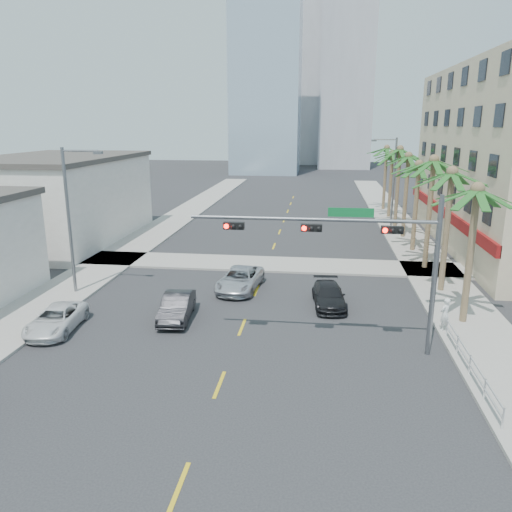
{
  "coord_description": "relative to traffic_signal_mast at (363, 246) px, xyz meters",
  "views": [
    {
      "loc": [
        3.82,
        -14.0,
        10.33
      ],
      "look_at": [
        0.55,
        11.46,
        3.5
      ],
      "focal_mm": 35.0,
      "sensor_mm": 36.0,
      "label": 1
    }
  ],
  "objects": [
    {
      "name": "car_lane_left",
      "position": [
        -9.48,
        2.77,
        -4.37
      ],
      "size": [
        1.85,
        4.34,
        1.39
      ],
      "primitive_type": "imported",
      "rotation": [
        0.0,
        0.0,
        0.09
      ],
      "color": "black",
      "rests_on": "ground"
    },
    {
      "name": "palm_tree_5",
      "position": [
        5.82,
        30.05,
        2.72
      ],
      "size": [
        4.8,
        4.8,
        8.52
      ],
      "color": "brown",
      "rests_on": "ground"
    },
    {
      "name": "sidewalk_right",
      "position": [
        6.22,
        12.05,
        -4.99
      ],
      "size": [
        4.0,
        120.0,
        0.15
      ],
      "primitive_type": "cube",
      "color": "gray",
      "rests_on": "ground"
    },
    {
      "name": "palm_tree_1",
      "position": [
        5.82,
        9.25,
        2.37
      ],
      "size": [
        4.8,
        4.8,
        8.16
      ],
      "color": "brown",
      "rests_on": "ground"
    },
    {
      "name": "car_lane_right",
      "position": [
        -1.25,
        5.83,
        -4.43
      ],
      "size": [
        2.18,
        4.48,
        1.26
      ],
      "primitive_type": "imported",
      "rotation": [
        0.0,
        0.0,
        0.1
      ],
      "color": "black",
      "rests_on": "ground"
    },
    {
      "name": "tower_far_right",
      "position": [
        3.22,
        102.05,
        24.94
      ],
      "size": [
        12.0,
        12.0,
        60.0
      ],
      "primitive_type": "cube",
      "color": "#ADADB2",
      "rests_on": "ground"
    },
    {
      "name": "tower_far_left",
      "position": [
        -13.78,
        87.05,
        18.94
      ],
      "size": [
        14.0,
        14.0,
        48.0
      ],
      "primitive_type": "cube",
      "color": "#99B2C6",
      "rests_on": "ground"
    },
    {
      "name": "palm_tree_7",
      "position": [
        5.82,
        40.45,
        2.37
      ],
      "size": [
        4.8,
        4.8,
        8.16
      ],
      "color": "brown",
      "rests_on": "ground"
    },
    {
      "name": "car_parked_far",
      "position": [
        -15.18,
        0.41,
        -4.45
      ],
      "size": [
        2.4,
        4.57,
        1.23
      ],
      "primitive_type": "imported",
      "rotation": [
        0.0,
        0.0,
        0.09
      ],
      "color": "white",
      "rests_on": "ground"
    },
    {
      "name": "sidewalk_left",
      "position": [
        -17.78,
        12.05,
        -4.99
      ],
      "size": [
        4.0,
        120.0,
        0.15
      ],
      "primitive_type": "cube",
      "color": "gray",
      "rests_on": "ground"
    },
    {
      "name": "ground",
      "position": [
        -5.78,
        -7.95,
        -5.06
      ],
      "size": [
        260.0,
        260.0,
        0.0
      ],
      "primitive_type": "plane",
      "color": "#262628",
      "rests_on": "ground"
    },
    {
      "name": "car_lane_center",
      "position": [
        -6.86,
        8.08,
        -4.37
      ],
      "size": [
        2.82,
        5.21,
        1.39
      ],
      "primitive_type": "imported",
      "rotation": [
        0.0,
        0.0,
        -0.11
      ],
      "color": "silver",
      "rests_on": "ground"
    },
    {
      "name": "guardrail",
      "position": [
        4.52,
        -1.95,
        -4.39
      ],
      "size": [
        0.08,
        8.08,
        1.0
      ],
      "color": "silver",
      "rests_on": "ground"
    },
    {
      "name": "palm_tree_3",
      "position": [
        5.82,
        19.65,
        2.02
      ],
      "size": [
        4.8,
        4.8,
        7.8
      ],
      "color": "brown",
      "rests_on": "ground"
    },
    {
      "name": "traffic_signal_mast",
      "position": [
        0.0,
        0.0,
        0.0
      ],
      "size": [
        11.12,
        0.54,
        7.2
      ],
      "color": "slate",
      "rests_on": "ground"
    },
    {
      "name": "palm_tree_4",
      "position": [
        5.82,
        24.85,
        2.37
      ],
      "size": [
        4.8,
        4.8,
        8.16
      ],
      "color": "brown",
      "rests_on": "ground"
    },
    {
      "name": "palm_tree_2",
      "position": [
        5.82,
        14.45,
        2.72
      ],
      "size": [
        4.8,
        4.8,
        8.52
      ],
      "color": "brown",
      "rests_on": "ground"
    },
    {
      "name": "sidewalk_cross",
      "position": [
        -5.78,
        14.05,
        -4.99
      ],
      "size": [
        80.0,
        4.0,
        0.15
      ],
      "primitive_type": "cube",
      "color": "gray",
      "rests_on": "ground"
    },
    {
      "name": "palm_tree_0",
      "position": [
        5.82,
        4.05,
        2.02
      ],
      "size": [
        4.8,
        4.8,
        7.8
      ],
      "color": "brown",
      "rests_on": "ground"
    },
    {
      "name": "building_left_far",
      "position": [
        -25.28,
        20.05,
        -1.46
      ],
      "size": [
        11.0,
        18.0,
        7.2
      ],
      "primitive_type": "cube",
      "color": "beige",
      "rests_on": "ground"
    },
    {
      "name": "tower_far_center",
      "position": [
        -8.78,
        117.05,
        15.94
      ],
      "size": [
        16.0,
        16.0,
        42.0
      ],
      "primitive_type": "cube",
      "color": "#ADADB2",
      "rests_on": "ground"
    },
    {
      "name": "streetlight_right",
      "position": [
        5.21,
        30.05,
        -0.0
      ],
      "size": [
        2.55,
        0.25,
        9.0
      ],
      "color": "slate",
      "rests_on": "ground"
    },
    {
      "name": "palm_tree_6",
      "position": [
        5.82,
        35.25,
        2.02
      ],
      "size": [
        4.8,
        4.8,
        7.8
      ],
      "color": "brown",
      "rests_on": "ground"
    },
    {
      "name": "pedestrian",
      "position": [
        4.52,
        2.67,
        -4.06
      ],
      "size": [
        0.74,
        0.72,
        1.71
      ],
      "primitive_type": "imported",
      "rotation": [
        0.0,
        0.0,
        3.87
      ],
      "color": "white",
      "rests_on": "sidewalk_right"
    },
    {
      "name": "streetlight_left",
      "position": [
        -16.78,
        6.05,
        -0.0
      ],
      "size": [
        2.55,
        0.25,
        9.0
      ],
      "color": "slate",
      "rests_on": "ground"
    }
  ]
}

